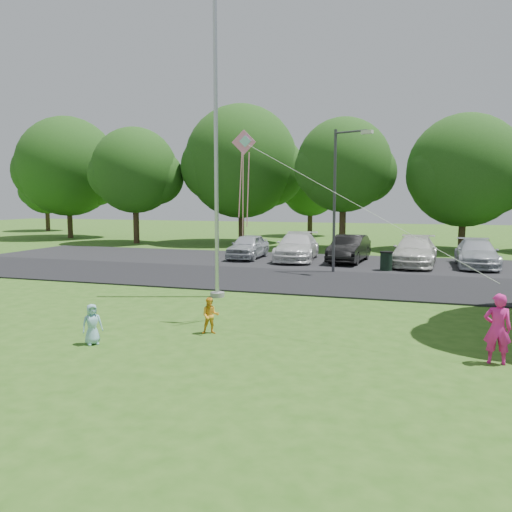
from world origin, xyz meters
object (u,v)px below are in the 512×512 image
(flagpole, at_px, (216,176))
(trash_can, at_px, (386,261))
(street_lamp, at_px, (340,188))
(child_blue, at_px, (92,324))
(kite, at_px, (248,160))
(child_yellow, at_px, (210,316))
(woman, at_px, (497,329))

(flagpole, relative_size, trash_can, 10.55)
(street_lamp, height_order, child_blue, street_lamp)
(kite, bearing_deg, child_yellow, -119.88)
(woman, height_order, child_blue, woman)
(street_lamp, distance_m, child_blue, 13.88)
(street_lamp, xyz_separation_m, child_yellow, (-1.63, -11.20, -3.42))
(kite, bearing_deg, woman, -22.47)
(woman, distance_m, child_yellow, 6.54)
(flagpole, relative_size, kite, 1.56)
(street_lamp, bearing_deg, child_yellow, -78.56)
(child_blue, distance_m, kite, 5.71)
(flagpole, distance_m, trash_can, 10.28)
(woman, bearing_deg, kite, -14.51)
(flagpole, relative_size, woman, 6.76)
(street_lamp, bearing_deg, flagpole, -96.10)
(woman, bearing_deg, child_yellow, -1.89)
(trash_can, height_order, child_yellow, trash_can)
(trash_can, xyz_separation_m, woman, (2.84, -12.87, 0.26))
(child_blue, bearing_deg, street_lamp, 24.16)
(trash_can, distance_m, child_blue, 15.38)
(trash_can, relative_size, child_yellow, 1.02)
(trash_can, xyz_separation_m, kite, (-3.12, -11.17, 3.94))
(woman, distance_m, kite, 7.20)
(woman, bearing_deg, child_blue, 9.81)
(flagpole, bearing_deg, kite, -55.51)
(flagpole, relative_size, child_blue, 10.41)
(street_lamp, bearing_deg, child_blue, -87.18)
(woman, distance_m, child_blue, 8.91)
(trash_can, bearing_deg, kite, -105.60)
(child_yellow, relative_size, child_blue, 0.97)
(child_yellow, height_order, kite, kite)
(woman, relative_size, child_blue, 1.54)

